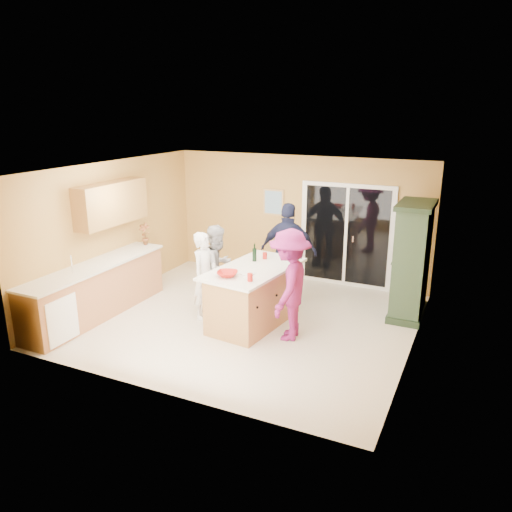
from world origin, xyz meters
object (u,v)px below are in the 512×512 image
at_px(green_hutch, 412,262).
at_px(woman_grey, 218,268).
at_px(kitchen_island, 254,297).
at_px(woman_magenta, 289,285).
at_px(woman_navy, 288,252).
at_px(woman_white, 205,276).

relative_size(green_hutch, woman_grey, 1.30).
xyz_separation_m(kitchen_island, woman_magenta, (0.73, -0.25, 0.42)).
xyz_separation_m(woman_grey, woman_navy, (0.94, 1.04, 0.14)).
bearing_deg(woman_grey, woman_white, -179.52).
bearing_deg(green_hutch, woman_magenta, -133.09).
xyz_separation_m(green_hutch, woman_navy, (-2.23, -0.09, -0.06)).
bearing_deg(woman_grey, woman_navy, -38.63).
bearing_deg(green_hutch, kitchen_island, -148.08).
xyz_separation_m(green_hutch, woman_white, (-3.19, -1.56, -0.22)).
relative_size(green_hutch, woman_magenta, 1.14).
bearing_deg(woman_white, woman_magenta, -89.82).
height_order(woman_navy, woman_magenta, woman_navy).
distance_m(woman_white, woman_magenta, 1.61).
bearing_deg(woman_navy, woman_white, 49.31).
bearing_deg(woman_navy, green_hutch, 174.63).
distance_m(kitchen_island, woman_navy, 1.43).
relative_size(woman_white, woman_magenta, 0.86).
relative_size(kitchen_island, woman_grey, 1.28).
distance_m(woman_navy, woman_magenta, 1.73).
relative_size(woman_grey, woman_navy, 0.84).
distance_m(kitchen_island, woman_white, 0.93).
xyz_separation_m(woman_white, woman_navy, (0.96, 1.47, 0.16)).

